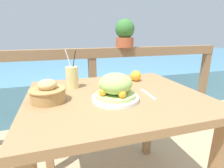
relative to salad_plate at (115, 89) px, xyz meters
The scene contains 9 objects.
patio_table 0.20m from the salad_plate, 72.57° to the left, with size 1.00×0.85×0.78m.
railing_fence 0.82m from the salad_plate, 87.92° to the left, with size 2.80×0.08×0.98m.
sea_backdrop 3.36m from the salad_plate, 89.49° to the left, with size 12.00×4.00×0.52m.
salad_plate is the anchor object (origin of this frame).
drink_glass 0.35m from the salad_plate, 124.47° to the left, with size 0.08×0.08×0.25m.
bread_basket 0.35m from the salad_plate, 166.12° to the left, with size 0.19×0.19×0.12m.
potted_plant 0.93m from the salad_plate, 66.17° to the left, with size 0.19×0.19×0.27m.
knife 0.22m from the salad_plate, ahead, with size 0.02×0.18×0.00m.
orange_near_basket 0.42m from the salad_plate, 50.75° to the left, with size 0.08×0.08×0.08m.
Camera 1 is at (-0.30, -0.92, 1.12)m, focal length 28.00 mm.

